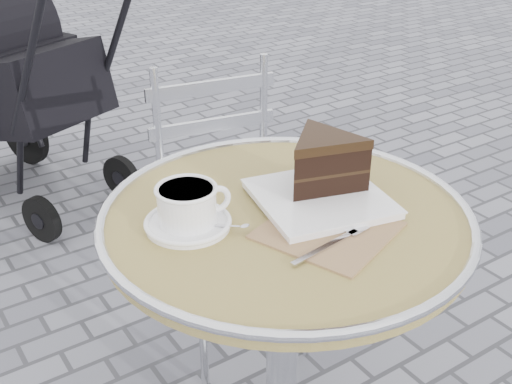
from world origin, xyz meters
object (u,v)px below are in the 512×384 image
cafe_table (284,283)px  cake_plate_set (323,170)px  cappuccino_set (188,209)px  bistro_chair (223,176)px  baby_stroller (7,89)px

cafe_table → cake_plate_set: size_ratio=1.92×
cappuccino_set → bistro_chair: bistro_chair is taller
cappuccino_set → bistro_chair: (0.37, 0.51, -0.25)m
bistro_chair → cake_plate_set: bearing=-89.6°
cake_plate_set → baby_stroller: (-0.19, 1.79, -0.31)m
cappuccino_set → cake_plate_set: (0.27, -0.05, 0.02)m
bistro_chair → baby_stroller: (-0.29, 1.23, -0.04)m
cappuccino_set → bistro_chair: 0.68m
cafe_table → bistro_chair: 0.60m
bistro_chair → baby_stroller: baby_stroller is taller
bistro_chair → baby_stroller: size_ratio=0.75×
cafe_table → baby_stroller: 1.80m
cafe_table → bistro_chair: bearing=71.1°
cake_plate_set → baby_stroller: size_ratio=0.34×
cafe_table → cappuccino_set: cappuccino_set is taller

